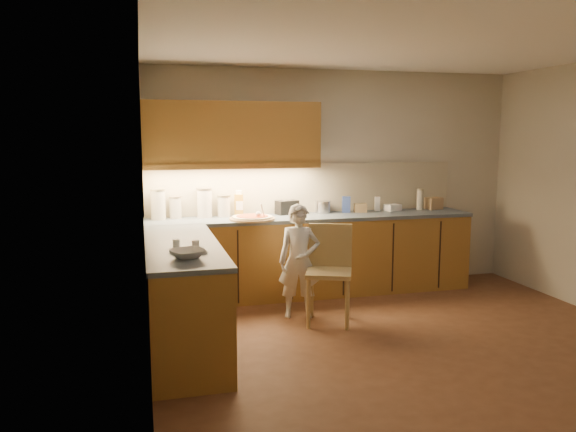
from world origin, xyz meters
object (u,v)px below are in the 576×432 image
object	(u,v)px
pizza_on_board	(253,218)
child	(299,261)
oil_jug	(239,204)
toaster	(287,207)
wooden_chair	(329,266)

from	to	relation	value
pizza_on_board	child	xyz separation A→B (m)	(0.35, -0.62, -0.37)
child	pizza_on_board	bearing A→B (deg)	134.70
oil_jug	toaster	size ratio (longest dim) A/B	1.06
child	wooden_chair	size ratio (longest dim) A/B	1.20
child	wooden_chair	xyz separation A→B (m)	(0.26, -0.19, -0.02)
toaster	pizza_on_board	bearing A→B (deg)	-161.31
wooden_chair	toaster	distance (m)	1.24
pizza_on_board	wooden_chair	distance (m)	1.09
child	toaster	bearing A→B (deg)	97.97
pizza_on_board	oil_jug	size ratio (longest dim) A/B	1.67
toaster	child	bearing A→B (deg)	-113.26
wooden_chair	toaster	size ratio (longest dim) A/B	3.41
child	wooden_chair	bearing A→B (deg)	-22.03
child	oil_jug	distance (m)	1.14
child	wooden_chair	distance (m)	0.32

